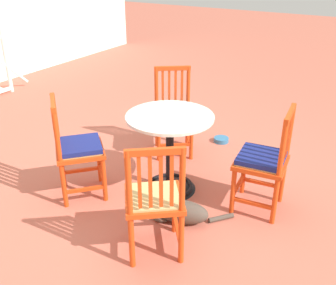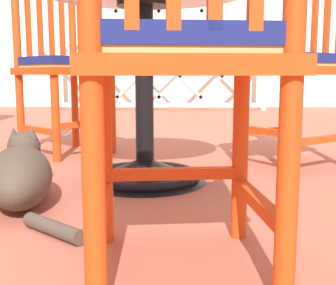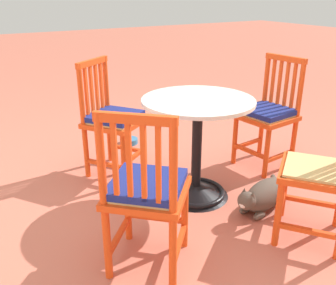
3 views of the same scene
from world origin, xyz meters
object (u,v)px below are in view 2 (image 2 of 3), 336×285
Objects in this scene: tabby_cat at (21,174)px; orange_chair_facing_out at (297,67)px; orange_chair_tucked_in at (62,68)px; cafe_table at (145,109)px; orange_chair_near_fence at (183,59)px.

orange_chair_facing_out is at bearing 31.67° from tabby_cat.
orange_chair_facing_out and orange_chair_tucked_in have the same top height.
orange_chair_tucked_in is 1.01m from tabby_cat.
cafe_table is 0.83× the size of orange_chair_facing_out.
orange_chair_tucked_in and orange_chair_near_fence have the same top height.
tabby_cat is at bearing -148.33° from orange_chair_facing_out.
orange_chair_tucked_in is 1.00× the size of orange_chair_near_fence.
orange_chair_near_fence reaches higher than cafe_table.
cafe_table is at bearing 99.77° from orange_chair_near_fence.
tabby_cat is at bearing 135.62° from orange_chair_near_fence.
orange_chair_tucked_in is (-0.48, 0.64, 0.16)m from cafe_table.
cafe_table is at bearing -152.26° from orange_chair_facing_out.
orange_chair_facing_out is 1.18m from orange_chair_tucked_in.
orange_chair_facing_out is at bearing 65.48° from orange_chair_near_fence.
orange_chair_tucked_in is 1.37× the size of tabby_cat.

